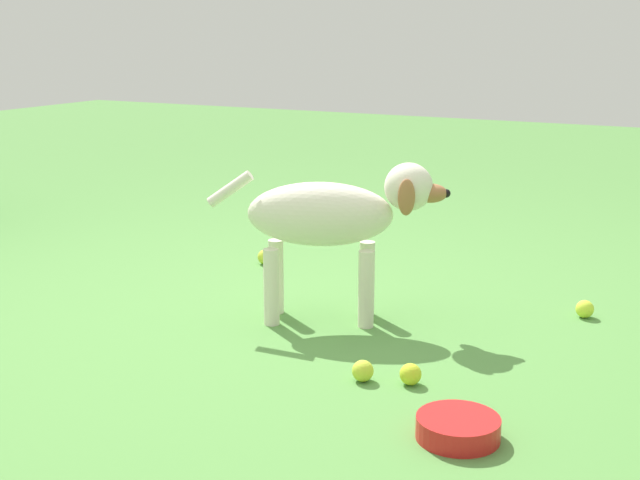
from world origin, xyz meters
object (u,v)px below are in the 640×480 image
Objects in this scene: tennis_ball_1 at (363,371)px; tennis_ball_3 at (410,374)px; tennis_ball_0 at (265,257)px; tennis_ball_2 at (585,309)px; dog at (334,217)px; water_bowl at (458,428)px.

tennis_ball_1 is 1.00× the size of tennis_ball_3.
tennis_ball_0 is 1.00× the size of tennis_ball_1.
tennis_ball_3 is (-1.08, 0.94, 0.00)m from tennis_ball_0.
tennis_ball_3 is (0.34, 0.86, 0.00)m from tennis_ball_2.
water_bowl is at bearing -67.12° from dog.
water_bowl is at bearing 84.73° from tennis_ball_2.
water_bowl is (-0.70, 0.68, -0.35)m from dog.
water_bowl is at bearing 149.28° from tennis_ball_1.
tennis_ball_0 and tennis_ball_3 have the same top height.
tennis_ball_1 is 0.14m from tennis_ball_3.
tennis_ball_0 is 1.43m from tennis_ball_3.
tennis_ball_3 reaches higher than water_bowl.
tennis_ball_3 is at bearing 138.83° from tennis_ball_0.
dog is 0.72m from tennis_ball_3.
dog is 0.88m from tennis_ball_0.
tennis_ball_1 is (-0.94, 0.99, 0.00)m from tennis_ball_0.
dog is 0.99m from tennis_ball_2.
tennis_ball_0 is 0.30× the size of water_bowl.
dog is 12.21× the size of tennis_ball_3.
tennis_ball_1 and tennis_ball_2 have the same top height.
tennis_ball_2 and tennis_ball_3 have the same top height.
tennis_ball_0 reaches higher than water_bowl.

